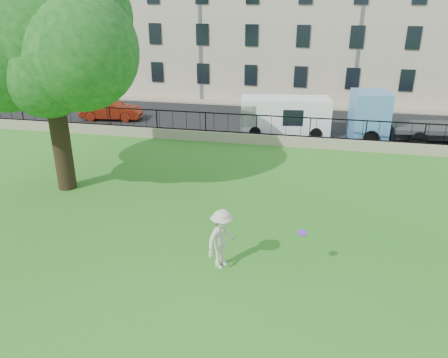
% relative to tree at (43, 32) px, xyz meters
% --- Properties ---
extents(ground, '(120.00, 120.00, 0.00)m').
position_rel_tree_xyz_m(ground, '(7.50, -4.10, -6.62)').
color(ground, '#29711A').
rests_on(ground, ground).
extents(retaining_wall, '(50.00, 0.40, 0.60)m').
position_rel_tree_xyz_m(retaining_wall, '(7.50, 7.90, -6.32)').
color(retaining_wall, gray).
rests_on(retaining_wall, ground).
extents(iron_railing, '(50.00, 0.05, 1.13)m').
position_rel_tree_xyz_m(iron_railing, '(7.50, 7.90, -5.47)').
color(iron_railing, black).
rests_on(iron_railing, retaining_wall).
extents(street, '(60.00, 9.00, 0.01)m').
position_rel_tree_xyz_m(street, '(7.50, 12.60, -6.61)').
color(street, black).
rests_on(street, ground).
extents(sidewalk, '(60.00, 1.40, 0.12)m').
position_rel_tree_xyz_m(sidewalk, '(7.50, 17.80, -6.56)').
color(sidewalk, gray).
rests_on(sidewalk, ground).
extents(building_row, '(56.40, 10.40, 13.80)m').
position_rel_tree_xyz_m(building_row, '(7.50, 23.46, 0.30)').
color(building_row, '#B6A991').
rests_on(building_row, ground).
extents(tree, '(8.06, 6.26, 9.98)m').
position_rel_tree_xyz_m(tree, '(0.00, 0.00, 0.00)').
color(tree, black).
rests_on(tree, ground).
extents(man, '(1.24, 1.46, 1.96)m').
position_rel_tree_xyz_m(man, '(8.16, -4.71, -5.64)').
color(man, beige).
rests_on(man, ground).
extents(frisbee, '(0.35, 0.35, 0.12)m').
position_rel_tree_xyz_m(frisbee, '(10.57, -4.48, -5.27)').
color(frisbee, '#6E25D3').
extents(red_sedan, '(4.30, 1.95, 1.37)m').
position_rel_tree_xyz_m(red_sedan, '(-3.08, 11.30, -5.93)').
color(red_sedan, '#A22814').
rests_on(red_sedan, street).
extents(white_van, '(5.57, 2.79, 2.24)m').
position_rel_tree_xyz_m(white_van, '(8.93, 10.30, -5.50)').
color(white_van, white).
rests_on(white_van, street).
extents(blue_truck, '(7.06, 3.17, 2.87)m').
position_rel_tree_xyz_m(blue_truck, '(16.22, 10.30, -5.19)').
color(blue_truck, '#5A95D4').
rests_on(blue_truck, street).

